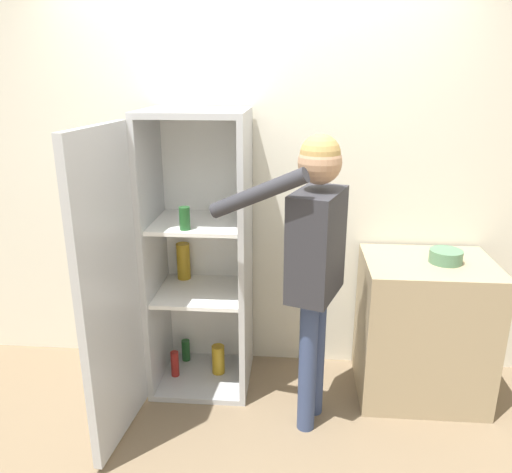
{
  "coord_description": "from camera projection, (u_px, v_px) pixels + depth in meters",
  "views": [
    {
      "loc": [
        0.28,
        -2.17,
        1.94
      ],
      "look_at": [
        0.05,
        0.65,
        1.0
      ],
      "focal_mm": 35.0,
      "sensor_mm": 36.0,
      "label": 1
    }
  ],
  "objects": [
    {
      "name": "refrigerator",
      "position": [
        182.0,
        262.0,
        2.98
      ],
      "size": [
        0.71,
        1.15,
        1.74
      ],
      "color": "#B7BABC",
      "rests_on": "ground_plane"
    },
    {
      "name": "bowl",
      "position": [
        446.0,
        256.0,
        2.9
      ],
      "size": [
        0.19,
        0.19,
        0.08
      ],
      "color": "#517F5B",
      "rests_on": "counter"
    },
    {
      "name": "ground_plane",
      "position": [
        237.0,
        451.0,
        2.68
      ],
      "size": [
        12.0,
        12.0,
        0.0
      ],
      "primitive_type": "plane",
      "color": "#7A664C"
    },
    {
      "name": "wall_back",
      "position": [
        253.0,
        181.0,
        3.21
      ],
      "size": [
        7.0,
        0.06,
        2.55
      ],
      "color": "silver",
      "rests_on": "ground_plane"
    },
    {
      "name": "counter",
      "position": [
        423.0,
        329.0,
        3.06
      ],
      "size": [
        0.75,
        0.59,
        0.88
      ],
      "color": "tan",
      "rests_on": "ground_plane"
    },
    {
      "name": "person",
      "position": [
        315.0,
        247.0,
        2.6
      ],
      "size": [
        0.72,
        0.49,
        1.66
      ],
      "color": "#384770",
      "rests_on": "ground_plane"
    }
  ]
}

